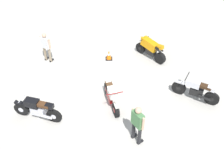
{
  "coord_description": "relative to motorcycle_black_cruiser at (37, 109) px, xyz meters",
  "views": [
    {
      "loc": [
        -0.27,
        9.6,
        8.1
      ],
      "look_at": [
        -0.51,
        0.34,
        0.75
      ],
      "focal_mm": 41.94,
      "sensor_mm": 36.0,
      "label": 1
    }
  ],
  "objects": [
    {
      "name": "person_in_white_shirt",
      "position": [
        0.28,
        -4.08,
        0.42
      ],
      "size": [
        0.6,
        0.48,
        1.66
      ],
      "rotation": [
        0.0,
        0.0,
        4.18
      ],
      "color": "gray",
      "rests_on": "ground"
    },
    {
      "name": "traffic_cone",
      "position": [
        -2.95,
        -4.15,
        -0.26
      ],
      "size": [
        0.36,
        0.36,
        0.53
      ],
      "color": "black",
      "rests_on": "ground"
    },
    {
      "name": "person_in_green_shirt",
      "position": [
        -3.88,
        1.23,
        0.48
      ],
      "size": [
        0.51,
        0.6,
        1.74
      ],
      "rotation": [
        0.0,
        0.0,
        3.74
      ],
      "color": "#262628",
      "rests_on": "ground"
    },
    {
      "name": "motorcycle_orange_sportbike",
      "position": [
        -5.16,
        -4.24,
        0.07
      ],
      "size": [
        1.43,
        1.59,
        1.14
      ],
      "rotation": [
        0.0,
        0.0,
        5.43
      ],
      "color": "black",
      "rests_on": "ground"
    },
    {
      "name": "motorcycle_cream_vintage",
      "position": [
        -3.01,
        -0.74,
        -0.03
      ],
      "size": [
        0.78,
        1.93,
        1.07
      ],
      "rotation": [
        0.0,
        0.0,
        1.82
      ],
      "color": "black",
      "rests_on": "ground"
    },
    {
      "name": "ground_plane",
      "position": [
        -2.55,
        -2.19,
        -0.52
      ],
      "size": [
        40.0,
        40.0,
        0.0
      ],
      "primitive_type": "plane",
      "color": "#B7B2A8"
    },
    {
      "name": "motorcycle_black_cruiser",
      "position": [
        0.0,
        0.0,
        0.0
      ],
      "size": [
        2.04,
        0.9,
        1.09
      ],
      "rotation": [
        0.0,
        0.0,
        5.99
      ],
      "color": "black",
      "rests_on": "ground"
    },
    {
      "name": "motorcycle_silver_cruiser",
      "position": [
        -6.69,
        -0.98,
        0.0
      ],
      "size": [
        1.87,
        1.15,
        1.09
      ],
      "rotation": [
        0.0,
        0.0,
        5.76
      ],
      "color": "black",
      "rests_on": "ground"
    }
  ]
}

